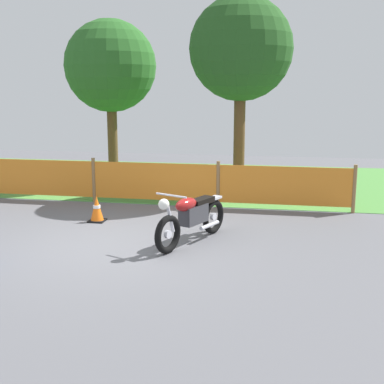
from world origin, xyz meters
The scene contains 7 objects.
ground centered at (0.00, 0.00, -0.01)m, with size 24.00×24.00×0.02m, color #5B5B60.
grass_verge centered at (0.00, 6.25, 0.01)m, with size 24.00×6.48×0.01m, color #4C8C3D.
barrier_fence centered at (0.00, 3.01, 0.54)m, with size 8.88×0.08×1.05m.
tree_leftmost centered at (-1.92, 5.73, 3.21)m, with size 2.54×2.54×4.51m.
tree_near_left centered at (1.78, 4.53, 3.53)m, with size 2.50×2.50×4.81m.
motorcycle_lead centered at (1.37, 0.28, 0.47)m, with size 0.98×1.90×0.96m.
traffic_cone centered at (-0.77, 1.35, 0.26)m, with size 0.32×0.32×0.53m.
Camera 1 is at (2.90, -8.05, 2.65)m, focal length 47.47 mm.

